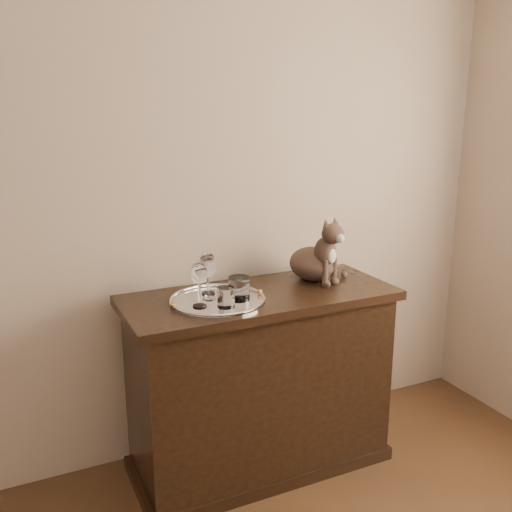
{
  "coord_description": "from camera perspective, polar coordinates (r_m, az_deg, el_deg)",
  "views": [
    {
      "loc": [
        -0.42,
        -0.19,
        1.65
      ],
      "look_at": [
        0.59,
        1.95,
        1.02
      ],
      "focal_mm": 40.0,
      "sensor_mm": 36.0,
      "label": 1
    }
  ],
  "objects": [
    {
      "name": "wine_glass_d",
      "position": [
        2.38,
        -4.78,
        -2.21
      ],
      "size": [
        0.07,
        0.07,
        0.18
      ],
      "primitive_type": null,
      "color": "white",
      "rests_on": "tray"
    },
    {
      "name": "sideboard",
      "position": [
        2.66,
        0.38,
        -12.47
      ],
      "size": [
        1.2,
        0.5,
        0.85
      ],
      "primitive_type": null,
      "color": "black",
      "rests_on": "ground"
    },
    {
      "name": "tumbler_c",
      "position": [
        2.44,
        -1.62,
        -2.96
      ],
      "size": [
        0.07,
        0.07,
        0.08
      ],
      "primitive_type": "cylinder",
      "color": "white",
      "rests_on": "tray"
    },
    {
      "name": "tumbler_b",
      "position": [
        2.29,
        -3.02,
        -4.15
      ],
      "size": [
        0.07,
        0.07,
        0.08
      ],
      "primitive_type": "cylinder",
      "color": "white",
      "rests_on": "tray"
    },
    {
      "name": "cat",
      "position": [
        2.66,
        5.74,
        0.85
      ],
      "size": [
        0.37,
        0.35,
        0.31
      ],
      "primitive_type": null,
      "rotation": [
        0.0,
        0.0,
        0.25
      ],
      "color": "#4A3A2C",
      "rests_on": "sideboard"
    },
    {
      "name": "tumbler_a",
      "position": [
        2.37,
        -1.7,
        -3.27
      ],
      "size": [
        0.09,
        0.09,
        0.1
      ],
      "primitive_type": "cylinder",
      "color": "silver",
      "rests_on": "tray"
    },
    {
      "name": "wall_back",
      "position": [
        2.49,
        -15.44,
        7.53
      ],
      "size": [
        4.0,
        0.1,
        2.7
      ],
      "primitive_type": "cube",
      "color": "#C4AD93",
      "rests_on": "ground"
    },
    {
      "name": "tray",
      "position": [
        2.38,
        -3.84,
        -4.55
      ],
      "size": [
        0.4,
        0.4,
        0.01
      ],
      "primitive_type": "cylinder",
      "color": "white",
      "rests_on": "sideboard"
    },
    {
      "name": "wine_glass_b",
      "position": [
        2.44,
        -4.84,
        -1.72
      ],
      "size": [
        0.07,
        0.07,
        0.18
      ],
      "primitive_type": null,
      "color": "white",
      "rests_on": "tray"
    },
    {
      "name": "wine_glass_c",
      "position": [
        2.29,
        -5.7,
        -2.87
      ],
      "size": [
        0.07,
        0.07,
        0.18
      ],
      "primitive_type": null,
      "color": "silver",
      "rests_on": "tray"
    }
  ]
}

